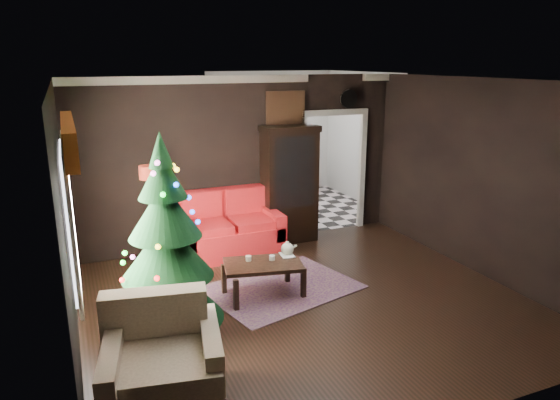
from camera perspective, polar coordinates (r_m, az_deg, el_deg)
name	(u,v)px	position (r m, az deg, el deg)	size (l,w,h in m)	color
floor	(307,303)	(6.72, 3.04, -11.41)	(5.50, 5.50, 0.00)	black
ceiling	(310,81)	(6.00, 3.43, 13.20)	(5.50, 5.50, 0.00)	white
wall_back	(243,162)	(8.47, -4.22, 4.28)	(5.50, 5.50, 0.00)	black
wall_front	(448,275)	(4.24, 18.35, -8.03)	(5.50, 5.50, 0.00)	black
wall_left	(66,226)	(5.62, -22.89, -2.69)	(5.50, 5.50, 0.00)	black
wall_right	(482,179)	(7.79, 21.73, 2.24)	(5.50, 5.50, 0.00)	black
doorway	(332,174)	(9.21, 5.89, 2.93)	(1.10, 0.10, 2.10)	silver
left_window	(69,215)	(5.80, -22.57, -1.60)	(0.05, 1.60, 1.40)	white
valance	(69,137)	(5.63, -22.61, 6.49)	(0.12, 2.10, 0.35)	#994616
kitchen_floor	(297,208)	(10.77, 1.92, -0.92)	(3.00, 3.00, 0.00)	silver
kitchen_window	(271,120)	(11.75, -1.00, 8.92)	(0.70, 0.06, 0.70)	white
rug	(281,288)	(7.10, 0.16, -9.80)	(1.96, 1.43, 0.01)	#503B45
loveseat	(229,224)	(8.16, -5.74, -2.71)	(1.70, 0.90, 1.00)	maroon
curio_cabinet	(289,187)	(8.62, 1.05, 1.46)	(0.90, 0.45, 1.90)	black
floor_lamp	(150,215)	(7.71, -14.36, -1.66)	(0.25, 0.25, 1.48)	#242424
christmas_tree	(166,244)	(5.83, -12.64, -4.84)	(1.23, 1.23, 2.36)	black
armchair	(164,363)	(4.80, -12.93, -17.35)	(1.02, 1.02, 1.04)	tan
coffee_table	(263,279)	(6.80, -1.89, -8.82)	(1.01, 0.61, 0.45)	black
teapot	(287,249)	(6.93, 0.83, -5.47)	(0.20, 0.20, 0.19)	silver
cup_a	(272,258)	(6.78, -0.89, -6.50)	(0.08, 0.08, 0.07)	white
cup_b	(248,258)	(6.78, -3.56, -6.54)	(0.08, 0.08, 0.07)	white
book	(281,248)	(6.87, 0.10, -5.44)	(0.17, 0.02, 0.24)	#9A7757
wall_clock	(348,99)	(9.10, 7.69, 11.19)	(0.32, 0.32, 0.06)	silver
painting	(285,109)	(8.58, 0.59, 10.20)	(0.62, 0.05, 0.52)	#C26F3E
kitchen_counter	(275,176)	(11.73, -0.51, 2.71)	(1.80, 0.60, 0.90)	white
kitchen_table	(290,196)	(10.29, 1.12, 0.46)	(0.70, 0.70, 0.75)	brown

